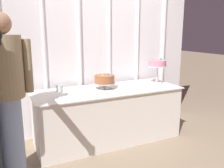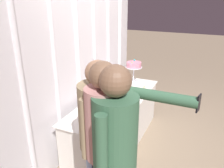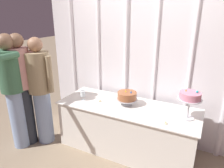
{
  "view_description": "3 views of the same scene",
  "coord_description": "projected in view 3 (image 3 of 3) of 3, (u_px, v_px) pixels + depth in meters",
  "views": [
    {
      "loc": [
        -1.3,
        -2.77,
        1.5
      ],
      "look_at": [
        0.04,
        0.05,
        0.81
      ],
      "focal_mm": 38.18,
      "sensor_mm": 36.0,
      "label": 1
    },
    {
      "loc": [
        -2.84,
        -1.12,
        2.16
      ],
      "look_at": [
        -0.14,
        0.1,
        1.02
      ],
      "focal_mm": 36.93,
      "sensor_mm": 36.0,
      "label": 2
    },
    {
      "loc": [
        0.99,
        -2.36,
        2.01
      ],
      "look_at": [
        -0.3,
        0.21,
        0.99
      ],
      "focal_mm": 32.54,
      "sensor_mm": 36.0,
      "label": 3
    }
  ],
  "objects": [
    {
      "name": "wine_glass",
      "position": [
        83.0,
        94.0,
        3.08
      ],
      "size": [
        0.08,
        0.08,
        0.15
      ],
      "color": "silver",
      "rests_on": "cake_table"
    },
    {
      "name": "guest_girl_blue_dress",
      "position": [
        13.0,
        88.0,
        2.93
      ],
      "size": [
        0.5,
        0.71,
        1.74
      ],
      "color": "#93ADD6",
      "rests_on": "ground_plane"
    },
    {
      "name": "cake_table",
      "position": [
        127.0,
        128.0,
        3.04
      ],
      "size": [
        2.02,
        0.75,
        0.73
      ],
      "color": "white",
      "rests_on": "ground_plane"
    },
    {
      "name": "cake_display_nearleft",
      "position": [
        127.0,
        96.0,
        2.93
      ],
      "size": [
        0.31,
        0.31,
        0.23
      ],
      "color": "#B2B2B7",
      "rests_on": "cake_table"
    },
    {
      "name": "cake_display_nearright",
      "position": [
        190.0,
        97.0,
        2.49
      ],
      "size": [
        0.29,
        0.29,
        0.39
      ],
      "color": "silver",
      "rests_on": "cake_table"
    },
    {
      "name": "guest_man_dark_suit",
      "position": [
        41.0,
        88.0,
        3.07
      ],
      "size": [
        0.52,
        0.36,
        1.68
      ],
      "color": "#93ADD6",
      "rests_on": "ground_plane"
    },
    {
      "name": "tealight_near_left",
      "position": [
        165.0,
        123.0,
        2.45
      ],
      "size": [
        0.05,
        0.05,
        0.03
      ],
      "color": "beige",
      "rests_on": "cake_table"
    },
    {
      "name": "draped_curtain",
      "position": [
        142.0,
        46.0,
        3.05
      ],
      "size": [
        3.34,
        0.17,
        2.81
      ],
      "color": "white",
      "rests_on": "ground_plane"
    },
    {
      "name": "tealight_far_left",
      "position": [
        100.0,
        101.0,
        3.05
      ],
      "size": [
        0.04,
        0.04,
        0.04
      ],
      "color": "beige",
      "rests_on": "cake_table"
    },
    {
      "name": "guest_man_pink_jacket",
      "position": [
        23.0,
        86.0,
        3.01
      ],
      "size": [
        0.4,
        0.4,
        1.74
      ],
      "color": "#282D38",
      "rests_on": "ground_plane"
    },
    {
      "name": "ground_plane",
      "position": [
        123.0,
        152.0,
        3.08
      ],
      "size": [
        24.0,
        24.0,
        0.0
      ],
      "primitive_type": "plane",
      "color": "gray"
    }
  ]
}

